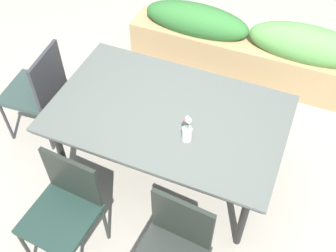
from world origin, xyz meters
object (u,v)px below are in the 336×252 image
(dining_table, at_px, (168,117))
(flower_vase, at_px, (187,131))
(chair_near_left, at_px, (65,206))
(chair_end_left, at_px, (38,88))
(chair_near_right, at_px, (173,249))
(planter_box, at_px, (248,48))

(dining_table, relative_size, flower_vase, 7.41)
(chair_near_left, distance_m, chair_end_left, 1.24)
(chair_near_right, bearing_deg, chair_near_left, 4.24)
(chair_end_left, relative_size, planter_box, 0.38)
(chair_near_left, distance_m, planter_box, 2.52)
(chair_near_right, bearing_deg, planter_box, -82.53)
(chair_near_left, relative_size, planter_box, 0.36)
(planter_box, bearing_deg, flower_vase, -91.59)
(dining_table, height_order, flower_vase, flower_vase)
(planter_box, bearing_deg, chair_end_left, -135.23)
(flower_vase, xyz_separation_m, planter_box, (0.05, 1.71, -0.49))
(planter_box, bearing_deg, chair_near_left, -105.58)
(chair_near_left, bearing_deg, flower_vase, -127.63)
(dining_table, distance_m, chair_near_right, 1.01)
(chair_end_left, bearing_deg, dining_table, -95.34)
(chair_near_left, bearing_deg, dining_table, -110.01)
(chair_near_left, height_order, flower_vase, flower_vase)
(chair_near_right, relative_size, flower_vase, 3.75)
(chair_near_right, distance_m, chair_end_left, 1.89)
(planter_box, bearing_deg, chair_near_right, -86.79)
(dining_table, bearing_deg, flower_vase, -40.81)
(dining_table, relative_size, chair_near_left, 1.98)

